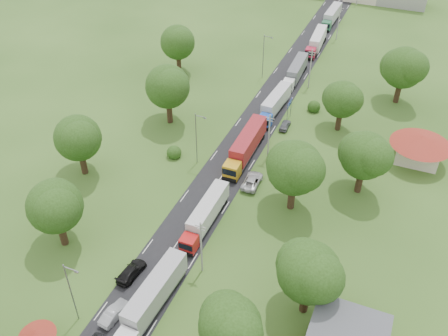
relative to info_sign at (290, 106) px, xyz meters
The scene contains 32 objects.
ground 35.51m from the info_sign, 98.45° to the right, with size 260.00×260.00×0.00m, color #2C4B19.
road 16.16m from the info_sign, 109.12° to the right, with size 8.00×200.00×0.04m, color black.
info_sign is the anchor object (origin of this frame).
pole_1 42.03m from the info_sign, 89.59° to the right, with size 1.60×0.24×9.00m.
pole_2 14.10m from the info_sign, 88.77° to the right, with size 1.60×0.24×9.00m.
pole_3 14.10m from the info_sign, 88.77° to the left, with size 1.60×0.24×9.00m.
pole_4 42.03m from the info_sign, 89.59° to the left, with size 1.60×0.24×9.00m.
lamp_0 56.06m from the info_sign, 100.86° to the right, with size 2.03×0.22×10.00m.
lamp_1 22.75m from the info_sign, 117.81° to the right, with size 2.03×0.22×10.00m.
lamp_2 18.51m from the info_sign, 125.11° to the left, with size 2.03×0.22×10.00m.
tree_2 53.70m from the info_sign, 80.56° to the right, with size 8.00×8.00×10.10m.
tree_3 45.52m from the info_sign, 70.96° to the right, with size 8.80×8.80×11.07m.
tree_4 26.47m from the info_sign, 72.59° to the right, with size 9.60×9.60×12.05m.
tree_5 24.15m from the info_sign, 45.10° to the right, with size 8.80×8.80×11.07m.
tree_6 10.43m from the info_sign, ahead, with size 8.00×8.00×10.10m.
tree_7 24.63m from the info_sign, 38.92° to the left, with size 9.60×9.60×12.05m.
tree_10 49.37m from the info_sign, 114.26° to the right, with size 8.80×8.80×11.07m.
tree_11 40.61m from the info_sign, 132.36° to the right, with size 8.80×8.80×11.07m.
tree_12 23.88m from the info_sign, 155.14° to the right, with size 9.60×9.60×12.05m.
tree_13 31.21m from the info_sign, 160.83° to the left, with size 8.80×8.80×11.07m.
house_cream 25.31m from the info_sign, 11.40° to the right, with size 10.08×10.08×5.80m.
truck_0 50.24m from the info_sign, 93.22° to the right, with size 3.11×14.74×4.07m.
truck_1 33.72m from the info_sign, 94.97° to the right, with size 2.35×13.52×3.75m.
truck_2 15.36m from the info_sign, 102.99° to the right, with size 2.86×15.70×4.35m.
truck_3 3.76m from the info_sign, 159.47° to the left, with size 3.03×13.86×3.83m.
truck_4 17.20m from the info_sign, 101.48° to the left, with size 2.73×13.60×3.76m.
truck_5 34.44m from the info_sign, 95.13° to the left, with size 3.16×14.23×3.93m.
truck_6 52.63m from the info_sign, 93.81° to the left, with size 2.67×14.01×3.88m.
car_lane_mid 53.46m from the info_sign, 97.17° to the right, with size 1.60×4.60×1.51m, color #9C9EA4.
car_lane_rear 47.20m from the info_sign, 100.02° to the right, with size 2.08×5.12×1.48m, color black.
car_verge_near 22.15m from the info_sign, 89.22° to the right, with size 2.58×5.59×1.55m, color #B4B4B4.
car_verge_far 4.22m from the info_sign, 85.12° to the right, with size 1.62×4.04×1.38m, color #585C60.
Camera 1 is at (25.65, -47.83, 52.91)m, focal length 40.00 mm.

